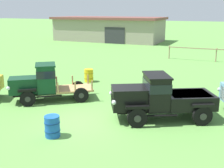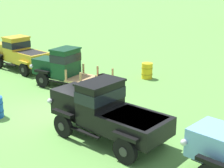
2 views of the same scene
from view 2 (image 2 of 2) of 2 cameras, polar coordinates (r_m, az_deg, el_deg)
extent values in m
plane|color=#5B9342|center=(14.90, -11.06, -5.02)|extent=(240.00, 240.00, 0.00)
cylinder|color=black|center=(23.79, -15.15, 4.20)|extent=(0.80, 0.54, 0.80)
cylinder|color=#2D2D2D|center=(23.85, -14.92, 4.25)|extent=(0.26, 0.15, 0.28)
cylinder|color=black|center=(20.69, -14.35, 2.32)|extent=(0.80, 0.54, 0.80)
cylinder|color=#2D2D2D|center=(20.63, -14.61, 2.25)|extent=(0.26, 0.15, 0.28)
cylinder|color=black|center=(21.52, -11.02, 3.12)|extent=(0.80, 0.54, 0.80)
cylinder|color=#2D2D2D|center=(21.59, -10.78, 3.18)|extent=(0.26, 0.15, 0.28)
cube|color=black|center=(22.29, -14.92, 3.56)|extent=(3.99, 2.57, 0.12)
cube|color=gold|center=(23.45, -17.08, 5.39)|extent=(1.69, 1.56, 0.95)
cube|color=silver|center=(24.01, -17.88, 5.47)|extent=(0.43, 0.77, 0.71)
sphere|color=silver|center=(24.28, -16.75, 5.87)|extent=(0.20, 0.20, 0.20)
cube|color=black|center=(23.70, -15.23, 5.26)|extent=(0.91, 0.59, 0.12)
cube|color=gold|center=(22.39, -15.53, 5.60)|extent=(1.54, 1.66, 1.42)
cube|color=black|center=(22.33, -15.59, 6.40)|extent=(1.59, 1.71, 0.40)
cube|color=gold|center=(22.26, -15.69, 7.49)|extent=(1.66, 1.76, 0.08)
cube|color=black|center=(22.10, -16.82, 3.23)|extent=(1.38, 0.79, 0.05)
cube|color=black|center=(22.87, -13.67, 3.95)|extent=(1.38, 0.79, 0.05)
cube|color=gold|center=(21.22, -13.22, 4.19)|extent=(2.41, 2.14, 0.74)
cube|color=black|center=(21.14, -13.28, 5.09)|extent=(2.03, 1.81, 0.06)
cube|color=gold|center=(20.58, -14.45, 3.52)|extent=(0.87, 0.57, 0.12)
cube|color=gold|center=(21.42, -11.09, 4.28)|extent=(0.87, 0.57, 0.12)
cylinder|color=black|center=(18.38, -11.48, 0.66)|extent=(0.74, 0.61, 0.81)
cylinder|color=#2D2D2D|center=(18.32, -11.67, 0.59)|extent=(0.25, 0.20, 0.28)
cylinder|color=black|center=(19.48, -8.39, 1.77)|extent=(0.74, 0.61, 0.81)
cylinder|color=#2D2D2D|center=(19.54, -8.22, 1.83)|extent=(0.25, 0.20, 0.28)
cylinder|color=black|center=(16.65, -4.43, -0.81)|extent=(0.74, 0.61, 0.81)
cylinder|color=#2D2D2D|center=(16.58, -4.61, -0.90)|extent=(0.25, 0.20, 0.28)
cylinder|color=black|center=(17.85, -1.50, 0.50)|extent=(0.74, 0.61, 0.81)
cylinder|color=#2D2D2D|center=(17.92, -1.34, 0.57)|extent=(0.25, 0.20, 0.28)
cube|color=black|center=(18.10, -6.88, 0.88)|extent=(3.80, 3.16, 0.12)
cube|color=#0F381E|center=(18.92, -10.48, 2.95)|extent=(1.83, 1.75, 0.84)
cube|color=silver|center=(19.41, -12.02, 3.09)|extent=(0.56, 0.71, 0.63)
sphere|color=silver|center=(19.00, -13.26, 2.90)|extent=(0.20, 0.20, 0.20)
sphere|color=silver|center=(19.80, -10.90, 3.64)|extent=(0.20, 0.20, 0.20)
cube|color=black|center=(18.26, -11.57, 2.03)|extent=(0.87, 0.72, 0.12)
cube|color=black|center=(19.36, -8.45, 3.07)|extent=(0.87, 0.72, 0.12)
cube|color=#0F381E|center=(18.07, -7.67, 3.40)|extent=(1.58, 1.66, 1.45)
cube|color=black|center=(17.99, -7.71, 4.40)|extent=(1.63, 1.71, 0.40)
cube|color=#0F381E|center=(17.90, -7.77, 5.77)|extent=(1.69, 1.76, 0.08)
cube|color=black|center=(17.67, -8.88, 0.32)|extent=(1.15, 0.92, 0.05)
cube|color=black|center=(18.78, -5.89, 1.47)|extent=(1.15, 0.92, 0.05)
cube|color=tan|center=(17.35, -3.75, 0.63)|extent=(2.56, 2.46, 0.10)
cube|color=tan|center=(17.26, -7.68, 1.50)|extent=(0.11, 0.11, 0.53)
cube|color=tan|center=(18.36, -4.78, 2.57)|extent=(0.11, 0.11, 0.53)
cube|color=tan|center=(16.70, -5.24, 1.05)|extent=(0.11, 0.11, 0.53)
cube|color=tan|center=(17.84, -2.40, 2.18)|extent=(0.11, 0.11, 0.53)
cube|color=tan|center=(16.18, -2.64, 0.56)|extent=(0.11, 0.11, 0.53)
cube|color=tan|center=(17.35, 0.11, 1.75)|extent=(0.11, 0.11, 0.53)
cylinder|color=black|center=(12.65, -8.11, -6.89)|extent=(0.84, 0.56, 0.87)
cylinder|color=#2D2D2D|center=(12.59, -8.44, -7.03)|extent=(0.28, 0.17, 0.30)
cylinder|color=black|center=(13.82, -2.37, -4.56)|extent=(0.84, 0.56, 0.87)
cylinder|color=#2D2D2D|center=(13.89, -2.09, -4.45)|extent=(0.28, 0.17, 0.30)
cylinder|color=black|center=(10.86, 2.18, -11.06)|extent=(0.84, 0.56, 0.87)
cylinder|color=#2D2D2D|center=(10.79, 1.85, -11.25)|extent=(0.28, 0.17, 0.30)
cylinder|color=black|center=(12.20, 7.64, -7.83)|extent=(0.84, 0.56, 0.87)
cylinder|color=#2D2D2D|center=(12.27, 7.90, -7.68)|extent=(0.28, 0.17, 0.30)
cube|color=black|center=(12.35, -0.83, -6.92)|extent=(4.23, 2.92, 0.12)
cube|color=black|center=(13.14, -5.89, -2.90)|extent=(1.97, 1.87, 0.97)
cube|color=silver|center=(13.68, -8.03, -2.36)|extent=(0.53, 0.92, 0.73)
sphere|color=silver|center=(13.25, -10.31, -2.81)|extent=(0.20, 0.20, 0.20)
sphere|color=silver|center=(14.10, -5.97, -1.36)|extent=(0.20, 0.20, 0.20)
cube|color=black|center=(12.46, -8.20, -4.86)|extent=(0.97, 0.65, 0.12)
cube|color=black|center=(13.65, -2.39, -2.67)|extent=(0.97, 0.65, 0.12)
cube|color=black|center=(12.24, -1.90, -3.16)|extent=(1.59, 1.87, 1.46)
cube|color=black|center=(12.12, -1.92, -1.71)|extent=(1.64, 1.92, 0.41)
cube|color=black|center=(11.99, -1.94, 0.28)|extent=(1.71, 1.98, 0.08)
cube|color=black|center=(11.90, -4.50, -8.08)|extent=(1.22, 0.74, 0.05)
cube|color=black|center=(13.11, 1.11, -5.52)|extent=(1.22, 0.74, 0.05)
cube|color=black|center=(11.48, 3.83, -6.86)|extent=(2.70, 2.51, 0.63)
cube|color=black|center=(11.37, 3.86, -5.54)|extent=(2.27, 2.12, 0.06)
cube|color=black|center=(10.63, 2.21, -8.76)|extent=(0.94, 0.63, 0.12)
cube|color=black|center=(12.00, 7.73, -5.74)|extent=(0.94, 0.63, 0.12)
cube|color=#70A3D1|center=(10.58, 17.57, -9.43)|extent=(2.03, 1.89, 0.87)
cube|color=silver|center=(10.91, 13.86, -8.50)|extent=(0.50, 0.96, 0.65)
sphere|color=silver|center=(10.33, 11.83, -9.48)|extent=(0.20, 0.20, 0.20)
sphere|color=silver|center=(11.46, 15.64, -6.99)|extent=(0.20, 0.20, 0.20)
cube|color=black|center=(9.79, 16.25, -12.43)|extent=(0.92, 0.58, 0.12)
cylinder|color=gold|center=(19.72, 5.84, 2.20)|extent=(0.62, 0.62, 0.90)
cylinder|color=#896E0F|center=(19.67, 5.86, 2.71)|extent=(0.65, 0.65, 0.03)
cylinder|color=#896E0F|center=(19.77, 5.83, 1.70)|extent=(0.65, 0.65, 0.03)
camera|label=1|loc=(11.39, -67.66, 3.14)|focal=45.00mm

